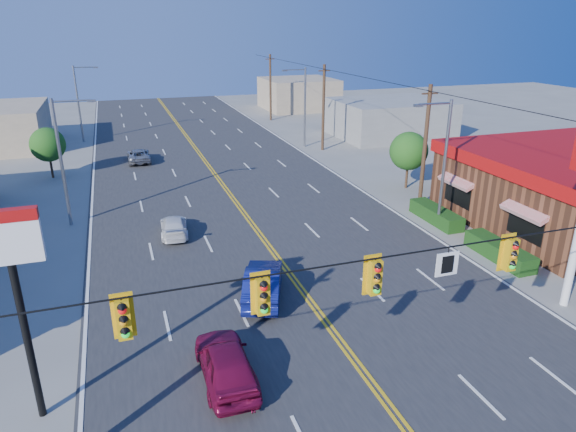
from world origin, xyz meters
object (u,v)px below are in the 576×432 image
object	(u,v)px
pizza_hut_sign	(14,274)
car_blue	(263,284)
signal_span	(406,288)
car_white	(174,227)
car_silver	(139,156)
car_magenta	(226,364)

from	to	relation	value
pizza_hut_sign	car_blue	world-z (taller)	pizza_hut_sign
signal_span	car_white	xyz separation A→B (m)	(-4.82, 18.04, -4.33)
pizza_hut_sign	car_blue	xyz separation A→B (m)	(9.06, 5.01, -4.42)
car_blue	car_white	bearing A→B (deg)	-51.51
car_white	car_silver	size ratio (longest dim) A/B	0.90
car_white	car_silver	world-z (taller)	car_silver
car_silver	car_white	bearing A→B (deg)	93.29
pizza_hut_sign	car_white	size ratio (longest dim) A/B	1.78
car_blue	car_silver	xyz separation A→B (m)	(-3.88, 27.84, -0.17)
pizza_hut_sign	car_magenta	bearing A→B (deg)	-2.76
signal_span	car_magenta	size ratio (longest dim) A/B	5.52
car_silver	car_magenta	bearing A→B (deg)	92.24
car_magenta	car_white	size ratio (longest dim) A/B	1.14
car_blue	car_silver	distance (m)	28.11
signal_span	pizza_hut_sign	world-z (taller)	signal_span
pizza_hut_sign	car_blue	distance (m)	11.26
car_magenta	car_blue	world-z (taller)	car_blue
pizza_hut_sign	car_silver	distance (m)	33.58
signal_span	pizza_hut_sign	xyz separation A→B (m)	(-10.88, 4.00, 0.30)
car_white	car_silver	bearing A→B (deg)	-82.05
pizza_hut_sign	car_silver	xyz separation A→B (m)	(5.18, 32.86, -4.59)
pizza_hut_sign	car_blue	bearing A→B (deg)	28.96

